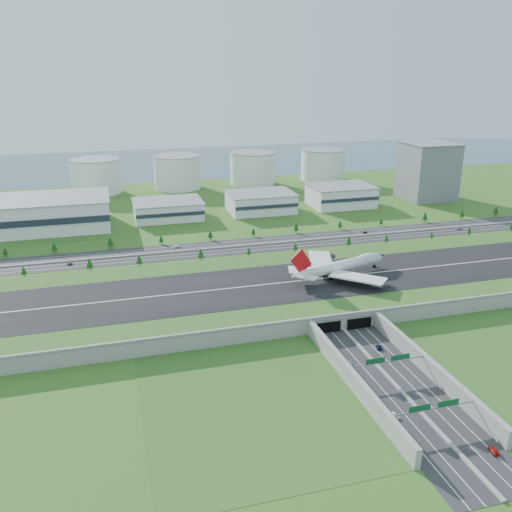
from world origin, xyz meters
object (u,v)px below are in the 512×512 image
object	(u,v)px
car_4	(70,264)
car_0	(350,363)
car_6	(459,229)
fuel_tank_a	(96,176)
car_7	(176,246)
office_tower	(428,171)
car_3	(494,450)
car_1	(395,415)
car_2	(379,347)
boeing_747	(341,266)
car_5	(364,232)

from	to	relation	value
car_4	car_0	bearing A→B (deg)	-160.86
car_4	car_6	distance (m)	304.49
fuel_tank_a	car_7	bearing A→B (deg)	-74.83
office_tower	car_4	xyz separation A→B (m)	(-338.86, -106.97, -26.67)
car_0	car_3	bearing A→B (deg)	-73.08
car_6	car_3	bearing A→B (deg)	154.08
car_7	fuel_tank_a	bearing A→B (deg)	-165.91
car_0	car_1	distance (m)	40.69
car_2	car_4	world-z (taller)	car_4
office_tower	car_4	size ratio (longest dim) A/B	13.16
car_3	car_4	world-z (taller)	car_3
boeing_747	car_3	size ratio (longest dim) A/B	13.12
office_tower	fuel_tank_a	distance (m)	340.18
fuel_tank_a	car_3	distance (m)	478.35
boeing_747	car_0	distance (m)	89.87
fuel_tank_a	car_1	distance (m)	446.04
fuel_tank_a	car_6	bearing A→B (deg)	-37.69
car_6	car_4	bearing A→B (deg)	97.06
car_4	car_6	world-z (taller)	car_4
car_0	car_5	distance (m)	206.71
car_2	car_5	world-z (taller)	car_2
boeing_747	car_5	xyz separation A→B (m)	(65.73, 99.30, -13.51)
car_4	car_7	world-z (taller)	car_7
office_tower	car_0	bearing A→B (deg)	-127.36
office_tower	car_3	xyz separation A→B (m)	(-187.88, -344.44, -26.60)
car_2	car_6	xyz separation A→B (m)	(157.18, 161.47, 0.01)
car_7	office_tower	bearing A→B (deg)	107.66
fuel_tank_a	car_5	distance (m)	294.31
boeing_747	car_5	world-z (taller)	boeing_747
car_6	car_7	world-z (taller)	car_7
car_0	car_4	bearing A→B (deg)	125.02
fuel_tank_a	car_6	world-z (taller)	fuel_tank_a
car_4	car_5	size ratio (longest dim) A/B	1.00
car_1	car_2	world-z (taller)	car_1
fuel_tank_a	car_4	distance (m)	223.39
car_0	car_1	world-z (taller)	car_1
car_3	car_7	world-z (taller)	car_3
office_tower	car_1	distance (m)	381.88
car_3	car_6	distance (m)	283.84
office_tower	car_5	distance (m)	150.03
car_2	fuel_tank_a	bearing A→B (deg)	-54.30
car_1	car_3	bearing A→B (deg)	-71.40
car_1	car_3	world-z (taller)	car_3
boeing_747	car_3	xyz separation A→B (m)	(-8.48, -150.93, -13.41)
office_tower	fuel_tank_a	world-z (taller)	office_tower
office_tower	car_5	xyz separation A→B (m)	(-113.67, -94.21, -26.69)
car_7	car_1	bearing A→B (deg)	12.15
office_tower	car_0	world-z (taller)	office_tower
office_tower	car_2	xyz separation A→B (m)	(-191.56, -267.17, -26.68)
car_2	car_3	size ratio (longest dim) A/B	0.94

